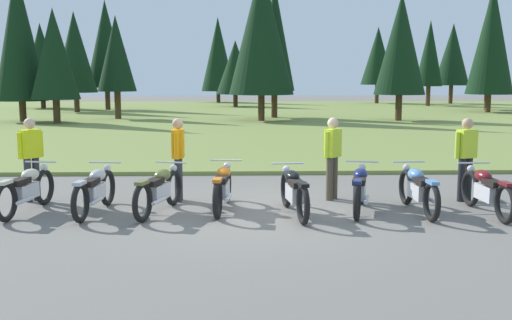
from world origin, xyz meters
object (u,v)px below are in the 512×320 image
at_px(motorcycle_black, 294,191).
at_px(motorcycle_navy, 360,189).
at_px(motorcycle_cream, 26,189).
at_px(rider_in_hivis_vest, 178,154).
at_px(motorcycle_sky_blue, 418,189).
at_px(motorcycle_maroon, 487,191).
at_px(motorcycle_olive, 159,190).
at_px(motorcycle_orange, 223,187).
at_px(motorcycle_silver, 95,190).
at_px(rider_checking_bike, 466,154).
at_px(rider_near_row_end, 332,153).
at_px(rider_with_back_turned, 31,154).

relative_size(motorcycle_black, motorcycle_navy, 1.02).
xyz_separation_m(motorcycle_cream, rider_in_hivis_vest, (2.68, 0.97, 0.51)).
height_order(motorcycle_cream, motorcycle_sky_blue, same).
distance_m(motorcycle_cream, motorcycle_maroon, 8.38).
bearing_deg(motorcycle_cream, motorcycle_black, -3.99).
bearing_deg(motorcycle_olive, motorcycle_orange, 11.64).
height_order(motorcycle_silver, rider_checking_bike, rider_checking_bike).
relative_size(motorcycle_silver, rider_near_row_end, 1.26).
bearing_deg(motorcycle_black, motorcycle_sky_blue, 3.44).
bearing_deg(motorcycle_black, rider_in_hivis_vest, 149.20).
bearing_deg(motorcycle_sky_blue, rider_checking_bike, 38.38).
bearing_deg(rider_checking_bike, motorcycle_navy, -158.62).
distance_m(motorcycle_maroon, rider_checking_bike, 1.28).
distance_m(motorcycle_maroon, rider_near_row_end, 2.99).
bearing_deg(motorcycle_silver, motorcycle_maroon, -2.33).
distance_m(motorcycle_black, rider_with_back_turned, 5.34).
bearing_deg(motorcycle_silver, motorcycle_navy, -0.19).
relative_size(motorcycle_silver, motorcycle_sky_blue, 1.00).
xyz_separation_m(motorcycle_black, motorcycle_sky_blue, (2.29, 0.14, 0.00)).
relative_size(motorcycle_black, rider_checking_bike, 1.26).
distance_m(motorcycle_silver, rider_with_back_turned, 1.97).
bearing_deg(rider_near_row_end, motorcycle_orange, -158.05).
height_order(motorcycle_cream, rider_with_back_turned, rider_with_back_turned).
bearing_deg(motorcycle_sky_blue, rider_in_hivis_vest, 165.37).
relative_size(rider_with_back_turned, rider_near_row_end, 1.00).
distance_m(motorcycle_orange, rider_in_hivis_vest, 1.34).
height_order(motorcycle_olive, rider_near_row_end, rider_near_row_end).
bearing_deg(motorcycle_cream, motorcycle_orange, 2.02).
height_order(motorcycle_black, rider_in_hivis_vest, rider_in_hivis_vest).
bearing_deg(motorcycle_navy, rider_checking_bike, 21.38).
bearing_deg(rider_with_back_turned, motorcycle_maroon, -9.43).
bearing_deg(motorcycle_sky_blue, motorcycle_orange, 174.76).
xyz_separation_m(motorcycle_silver, motorcycle_black, (3.61, -0.24, 0.00)).
xyz_separation_m(motorcycle_cream, motorcycle_black, (4.88, -0.34, 0.00)).
xyz_separation_m(motorcycle_cream, motorcycle_silver, (1.27, -0.10, 0.00)).
bearing_deg(rider_in_hivis_vest, motorcycle_cream, -160.11).
xyz_separation_m(rider_with_back_turned, rider_near_row_end, (6.03, -0.03, 0.00)).
distance_m(motorcycle_olive, motorcycle_navy, 3.68).
relative_size(motorcycle_silver, rider_in_hivis_vest, 1.26).
bearing_deg(rider_with_back_turned, rider_checking_bike, -1.70).
relative_size(motorcycle_cream, motorcycle_silver, 1.00).
xyz_separation_m(motorcycle_sky_blue, rider_checking_bike, (1.25, 0.99, 0.51)).
relative_size(motorcycle_orange, rider_with_back_turned, 1.26).
xyz_separation_m(motorcycle_black, motorcycle_navy, (1.24, 0.22, 0.00)).
xyz_separation_m(motorcycle_olive, motorcycle_black, (2.45, -0.23, 0.00)).
bearing_deg(rider_in_hivis_vest, motorcycle_black, -30.80).
xyz_separation_m(motorcycle_cream, motorcycle_orange, (3.59, 0.13, 0.00)).
bearing_deg(motorcycle_black, rider_checking_bike, 17.63).
distance_m(motorcycle_navy, motorcycle_sky_blue, 1.06).
relative_size(motorcycle_maroon, rider_in_hivis_vest, 1.26).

